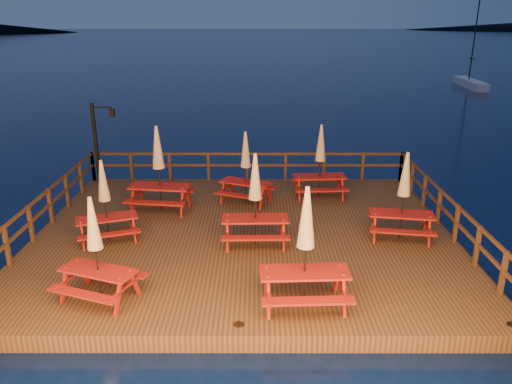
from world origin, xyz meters
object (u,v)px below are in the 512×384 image
at_px(lamp_post, 99,136).
at_px(picnic_table_1, 255,198).
at_px(picnic_table_2, 404,195).
at_px(picnic_table_0, 159,167).
at_px(sailboat, 470,83).

relative_size(lamp_post, picnic_table_1, 1.16).
bearing_deg(lamp_post, picnic_table_2, -26.74).
bearing_deg(picnic_table_1, picnic_table_0, 138.94).
height_order(sailboat, picnic_table_2, sailboat).
distance_m(lamp_post, picnic_table_0, 3.88).
relative_size(picnic_table_1, picnic_table_2, 1.03).
height_order(lamp_post, sailboat, sailboat).
relative_size(lamp_post, picnic_table_2, 1.20).
bearing_deg(picnic_table_0, lamp_post, 141.25).
bearing_deg(picnic_table_2, picnic_table_1, -165.47).
relative_size(lamp_post, sailboat, 0.29).
distance_m(picnic_table_0, picnic_table_1, 3.97).
height_order(lamp_post, picnic_table_2, lamp_post).
bearing_deg(lamp_post, sailboat, 48.95).
relative_size(lamp_post, picnic_table_0, 1.08).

